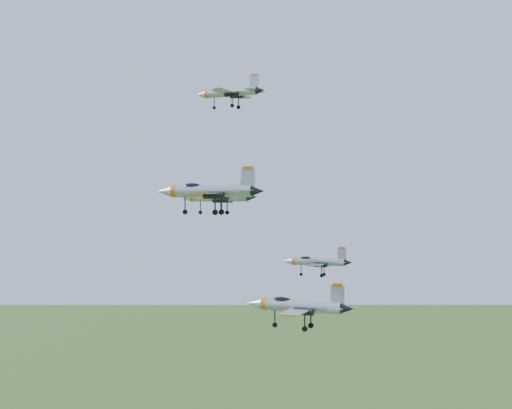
% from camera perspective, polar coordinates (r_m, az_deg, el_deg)
% --- Properties ---
extents(jet_lead, '(12.63, 10.51, 3.38)m').
position_cam_1_polar(jet_lead, '(117.62, -2.19, 8.95)').
color(jet_lead, '#9599A1').
extents(jet_left_high, '(12.65, 10.44, 3.38)m').
position_cam_1_polar(jet_left_high, '(106.61, -3.16, 0.61)').
color(jet_left_high, '#9599A1').
extents(jet_right_high, '(13.40, 11.08, 3.58)m').
position_cam_1_polar(jet_right_high, '(83.94, -3.85, 1.09)').
color(jet_right_high, '#9599A1').
extents(jet_left_low, '(10.94, 9.02, 2.93)m').
position_cam_1_polar(jet_left_low, '(109.99, 4.83, -4.57)').
color(jet_left_low, '#9599A1').
extents(jet_right_low, '(13.48, 11.12, 3.61)m').
position_cam_1_polar(jet_right_low, '(86.20, 3.35, -8.08)').
color(jet_right_low, '#9599A1').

